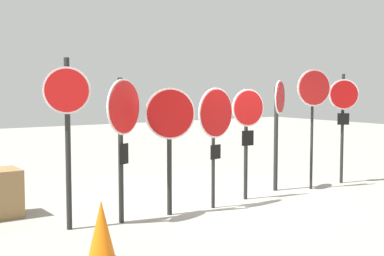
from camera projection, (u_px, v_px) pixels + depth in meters
The scene contains 10 objects.
ground_plane at pixel (226, 201), 10.03m from camera, with size 40.00×40.00×0.00m, color gray.
stop_sign_0 at pixel (67, 115), 7.90m from camera, with size 0.65×0.32×2.58m.
stop_sign_1 at pixel (123, 121), 8.33m from camera, with size 0.78×0.45×2.29m.
stop_sign_2 at pixel (170, 125), 8.83m from camera, with size 0.82×0.28×2.13m.
stop_sign_3 at pixel (216, 121), 9.34m from camera, with size 0.87×0.23×2.14m.
stop_sign_4 at pixel (247, 122), 10.07m from camera, with size 0.71×0.15×2.11m.
stop_sign_5 at pixel (278, 115), 10.95m from camera, with size 0.60×0.39×2.28m.
stop_sign_6 at pixel (314, 98), 11.05m from camera, with size 0.74×0.25×2.51m.
stop_sign_7 at pixel (343, 108), 11.77m from camera, with size 0.58×0.38×2.43m.
traffic_cone_0 at pixel (101, 231), 6.58m from camera, with size 0.42×0.42×0.77m.
Camera 1 is at (-6.09, -7.82, 2.16)m, focal length 50.00 mm.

